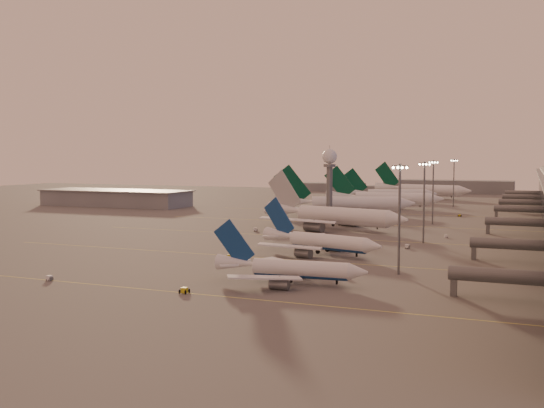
% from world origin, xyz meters
% --- Properties ---
extents(ground, '(700.00, 700.00, 0.00)m').
position_xyz_m(ground, '(0.00, 0.00, 0.00)').
color(ground, '#4D4B4B').
rests_on(ground, ground).
extents(taxiway_markings, '(180.00, 185.25, 0.02)m').
position_xyz_m(taxiway_markings, '(30.00, 56.00, 0.01)').
color(taxiway_markings, '#EEE754').
rests_on(taxiway_markings, ground).
extents(hangar, '(82.00, 27.00, 8.50)m').
position_xyz_m(hangar, '(-120.00, 140.00, 4.32)').
color(hangar, slate).
rests_on(hangar, ground).
extents(radar_tower, '(6.40, 6.40, 31.10)m').
position_xyz_m(radar_tower, '(5.00, 120.00, 20.95)').
color(radar_tower, slate).
rests_on(radar_tower, ground).
extents(mast_a, '(3.60, 0.56, 25.00)m').
position_xyz_m(mast_a, '(58.00, 0.00, 13.74)').
color(mast_a, slate).
rests_on(mast_a, ground).
extents(mast_b, '(3.60, 0.56, 25.00)m').
position_xyz_m(mast_b, '(55.00, 55.00, 13.74)').
color(mast_b, slate).
rests_on(mast_b, ground).
extents(mast_c, '(3.60, 0.56, 25.00)m').
position_xyz_m(mast_c, '(50.00, 110.00, 13.74)').
color(mast_c, slate).
rests_on(mast_c, ground).
extents(mast_d, '(3.60, 0.56, 25.00)m').
position_xyz_m(mast_d, '(48.00, 200.00, 13.74)').
color(mast_d, slate).
rests_on(mast_d, ground).
extents(distant_horizon, '(165.00, 37.50, 9.00)m').
position_xyz_m(distant_horizon, '(2.62, 325.14, 3.89)').
color(distant_horizon, slate).
rests_on(distant_horizon, ground).
extents(narrowbody_near, '(33.76, 26.89, 13.18)m').
position_xyz_m(narrowbody_near, '(38.85, -18.75, 2.67)').
color(narrowbody_near, white).
rests_on(narrowbody_near, ground).
extents(narrowbody_mid, '(37.35, 29.36, 15.00)m').
position_xyz_m(narrowbody_mid, '(32.74, 21.06, 3.04)').
color(narrowbody_mid, white).
rests_on(narrowbody_mid, ground).
extents(widebody_white, '(58.86, 46.48, 21.33)m').
position_xyz_m(widebody_white, '(19.09, 80.04, 3.70)').
color(widebody_white, white).
rests_on(widebody_white, ground).
extents(greentail_a, '(60.14, 47.73, 22.79)m').
position_xyz_m(greentail_a, '(9.32, 130.88, 4.03)').
color(greentail_a, white).
rests_on(greentail_a, ground).
extents(greentail_b, '(59.42, 47.66, 21.67)m').
position_xyz_m(greentail_b, '(16.99, 175.35, 3.83)').
color(greentail_b, white).
rests_on(greentail_b, ground).
extents(greentail_c, '(52.33, 41.62, 19.63)m').
position_xyz_m(greentail_c, '(10.74, 221.56, 3.47)').
color(greentail_c, white).
rests_on(greentail_c, ground).
extents(greentail_d, '(62.27, 49.76, 22.93)m').
position_xyz_m(greentail_d, '(22.52, 260.39, 4.05)').
color(greentail_d, white).
rests_on(greentail_d, ground).
extents(gsv_truck_a, '(5.71, 2.37, 2.26)m').
position_xyz_m(gsv_truck_a, '(-9.57, -35.38, 1.15)').
color(gsv_truck_a, silver).
rests_on(gsv_truck_a, ground).
extents(gsv_tug_near, '(2.43, 3.84, 1.07)m').
position_xyz_m(gsv_tug_near, '(23.17, -35.42, 0.55)').
color(gsv_tug_near, gold).
rests_on(gsv_tug_near, ground).
extents(gsv_catering_a, '(5.22, 2.91, 4.08)m').
position_xyz_m(gsv_catering_a, '(48.35, -8.73, 2.04)').
color(gsv_catering_a, '#4F5254').
rests_on(gsv_catering_a, ground).
extents(gsv_tug_mid, '(3.21, 3.81, 0.94)m').
position_xyz_m(gsv_tug_mid, '(12.85, 5.53, 0.48)').
color(gsv_tug_mid, gold).
rests_on(gsv_tug_mid, ground).
extents(gsv_truck_b, '(6.22, 2.85, 2.42)m').
position_xyz_m(gsv_truck_b, '(53.07, 41.08, 1.24)').
color(gsv_truck_b, silver).
rests_on(gsv_truck_b, ground).
extents(gsv_truck_c, '(6.45, 4.95, 2.49)m').
position_xyz_m(gsv_truck_c, '(-4.35, 63.02, 1.27)').
color(gsv_truck_c, silver).
rests_on(gsv_truck_c, ground).
extents(gsv_catering_b, '(4.88, 3.10, 3.70)m').
position_xyz_m(gsv_catering_b, '(60.12, 70.07, 1.85)').
color(gsv_catering_b, silver).
rests_on(gsv_catering_b, ground).
extents(gsv_tug_far, '(3.71, 4.41, 1.08)m').
position_xyz_m(gsv_tug_far, '(24.27, 90.72, 0.56)').
color(gsv_tug_far, silver).
rests_on(gsv_tug_far, ground).
extents(gsv_truck_d, '(2.95, 5.35, 2.04)m').
position_xyz_m(gsv_truck_d, '(-29.68, 131.91, 1.04)').
color(gsv_truck_d, silver).
rests_on(gsv_truck_d, ground).
extents(gsv_tug_hangar, '(3.37, 2.34, 0.89)m').
position_xyz_m(gsv_tug_hangar, '(56.66, 146.34, 0.46)').
color(gsv_tug_hangar, gold).
rests_on(gsv_tug_hangar, ground).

